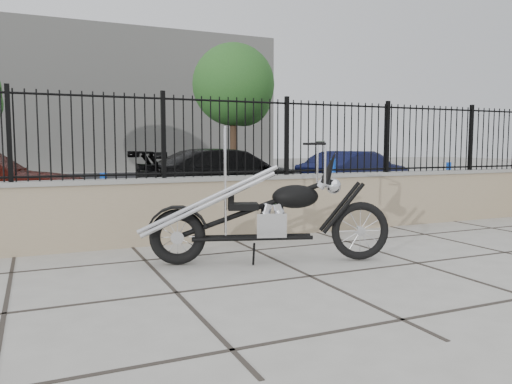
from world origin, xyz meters
name	(u,v)px	position (x,y,z in m)	size (l,w,h in m)	color
ground_plane	(310,276)	(0.00, 0.00, 0.00)	(90.00, 90.00, 0.00)	#99968E
parking_lot	(123,188)	(0.00, 12.50, 0.00)	(30.00, 30.00, 0.00)	black
retaining_wall	(229,207)	(0.00, 2.50, 0.48)	(14.00, 0.36, 0.96)	gray
iron_fence	(228,137)	(0.00, 2.50, 1.56)	(14.00, 0.08, 1.20)	black
background_building	(83,102)	(0.00, 26.50, 4.00)	(22.00, 6.00, 8.00)	beige
chopper_motorcycle	(266,194)	(-0.17, 0.79, 0.84)	(2.81, 0.49, 1.69)	black
car_black	(229,176)	(1.72, 6.97, 0.68)	(1.90, 4.68, 1.36)	black
car_blue	(356,173)	(5.73, 7.27, 0.64)	(1.35, 3.87, 1.27)	black
bollard_a	(104,201)	(-1.64, 4.22, 0.48)	(0.12, 0.12, 0.97)	blue
bollard_b	(332,185)	(3.21, 4.58, 0.57)	(0.14, 0.14, 1.15)	#0A22A3
bollard_c	(448,182)	(6.86, 4.89, 0.50)	(0.12, 0.12, 1.01)	#0B16AD
tree_right	(234,81)	(5.42, 16.08, 4.26)	(3.60, 3.60, 6.08)	#382619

